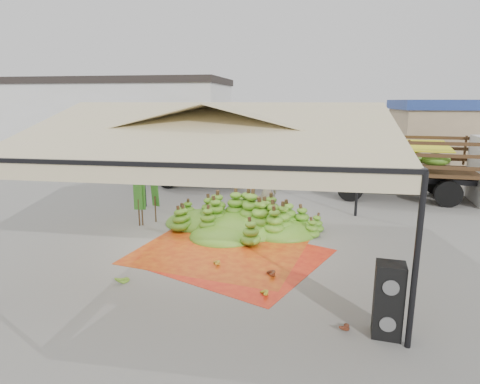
% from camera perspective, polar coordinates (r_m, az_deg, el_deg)
% --- Properties ---
extents(ground, '(90.00, 90.00, 0.00)m').
position_cam_1_polar(ground, '(11.38, -2.28, -8.03)').
color(ground, slate).
rests_on(ground, ground).
extents(canopy_tent, '(8.10, 8.10, 4.00)m').
position_cam_1_polar(canopy_tent, '(10.66, -2.43, 8.78)').
color(canopy_tent, black).
rests_on(canopy_tent, ground).
extents(building_white, '(14.30, 6.30, 5.40)m').
position_cam_1_polar(building_white, '(27.32, -17.21, 9.49)').
color(building_white, silver).
rests_on(building_white, ground).
extents(building_tan, '(6.30, 5.30, 4.10)m').
position_cam_1_polar(building_tan, '(24.74, 28.13, 6.77)').
color(building_tan, tan).
rests_on(building_tan, ground).
extents(tarp_left, '(5.09, 4.93, 0.01)m').
position_cam_1_polar(tarp_left, '(11.45, -2.46, -7.87)').
color(tarp_left, '#D16713').
rests_on(tarp_left, ground).
extents(tarp_right, '(4.93, 5.03, 0.01)m').
position_cam_1_polar(tarp_right, '(10.68, 0.54, -9.43)').
color(tarp_right, '#EB3E16').
rests_on(tarp_right, ground).
extents(banana_heap, '(5.43, 4.53, 1.13)m').
position_cam_1_polar(banana_heap, '(12.90, 0.13, -2.84)').
color(banana_heap, '#367718').
rests_on(banana_heap, ground).
extents(hand_yellow_a, '(0.46, 0.43, 0.17)m').
position_cam_1_polar(hand_yellow_a, '(8.79, 3.07, -14.03)').
color(hand_yellow_a, '#AD9E22').
rests_on(hand_yellow_a, ground).
extents(hand_yellow_b, '(0.50, 0.46, 0.18)m').
position_cam_1_polar(hand_yellow_b, '(10.25, -3.76, -9.93)').
color(hand_yellow_b, gold).
rests_on(hand_yellow_b, ground).
extents(hand_red_a, '(0.48, 0.44, 0.17)m').
position_cam_1_polar(hand_red_a, '(7.90, 14.17, -17.76)').
color(hand_red_a, '#5B2114').
rests_on(hand_red_a, ground).
extents(hand_red_b, '(0.56, 0.50, 0.21)m').
position_cam_1_polar(hand_red_b, '(9.65, 3.94, -11.32)').
color(hand_red_b, '#582714').
rests_on(hand_red_b, ground).
extents(hand_green, '(0.57, 0.57, 0.20)m').
position_cam_1_polar(hand_green, '(9.79, -16.50, -11.53)').
color(hand_green, '#3F801A').
rests_on(hand_green, ground).
extents(hanging_bunches, '(4.74, 0.24, 0.20)m').
position_cam_1_polar(hanging_bunches, '(12.11, 4.14, 6.02)').
color(hanging_bunches, '#4A7919').
rests_on(hanging_bunches, ground).
extents(speaker_stack, '(0.54, 0.48, 1.36)m').
position_cam_1_polar(speaker_stack, '(7.65, 20.35, -14.23)').
color(speaker_stack, black).
rests_on(speaker_stack, ground).
extents(banana_leaves, '(0.96, 1.36, 3.70)m').
position_cam_1_polar(banana_leaves, '(13.87, -13.37, -4.49)').
color(banana_leaves, '#297E21').
rests_on(banana_leaves, ground).
extents(vendor, '(0.72, 0.52, 1.85)m').
position_cam_1_polar(vendor, '(13.99, 3.88, -0.09)').
color(vendor, gray).
rests_on(vendor, ground).
extents(truck_left, '(6.91, 3.38, 2.27)m').
position_cam_1_polar(truck_left, '(19.80, -1.54, 5.16)').
color(truck_left, '#492518').
rests_on(truck_left, ground).
extents(truck_right, '(7.92, 3.33, 2.64)m').
position_cam_1_polar(truck_right, '(18.43, 26.13, 3.99)').
color(truck_right, '#452F17').
rests_on(truck_right, ground).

